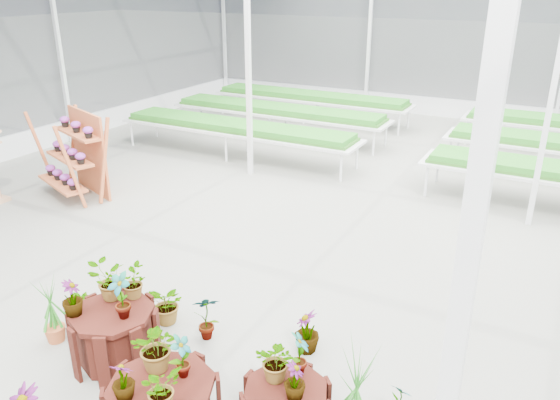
% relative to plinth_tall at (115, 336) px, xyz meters
% --- Properties ---
extents(ground_plane, '(24.00, 24.00, 0.00)m').
position_rel_plinth_tall_xyz_m(ground_plane, '(0.93, 2.52, -0.34)').
color(ground_plane, gray).
rests_on(ground_plane, ground).
extents(greenhouse_shell, '(18.00, 24.00, 4.50)m').
position_rel_plinth_tall_xyz_m(greenhouse_shell, '(0.93, 2.52, 1.91)').
color(greenhouse_shell, white).
rests_on(greenhouse_shell, ground).
extents(steel_frame, '(18.00, 24.00, 4.50)m').
position_rel_plinth_tall_xyz_m(steel_frame, '(0.93, 2.52, 1.91)').
color(steel_frame, silver).
rests_on(steel_frame, ground).
extents(nursery_benches, '(16.00, 7.00, 0.84)m').
position_rel_plinth_tall_xyz_m(nursery_benches, '(0.93, 9.72, 0.08)').
color(nursery_benches, silver).
rests_on(nursery_benches, ground).
extents(plinth_tall, '(1.23, 1.23, 0.68)m').
position_rel_plinth_tall_xyz_m(plinth_tall, '(0.00, 0.00, 0.00)').
color(plinth_tall, '#36100A').
rests_on(plinth_tall, ground).
extents(shelf_rack, '(1.85, 1.39, 1.74)m').
position_rel_plinth_tall_xyz_m(shelf_rack, '(-4.57, 3.62, 0.53)').
color(shelf_rack, '#B6562D').
rests_on(shelf_rack, ground).
extents(nursery_plants, '(4.58, 3.11, 1.25)m').
position_rel_plinth_tall_xyz_m(nursery_plants, '(0.93, -0.08, 0.18)').
color(nursery_plants, '#26741E').
rests_on(nursery_plants, ground).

